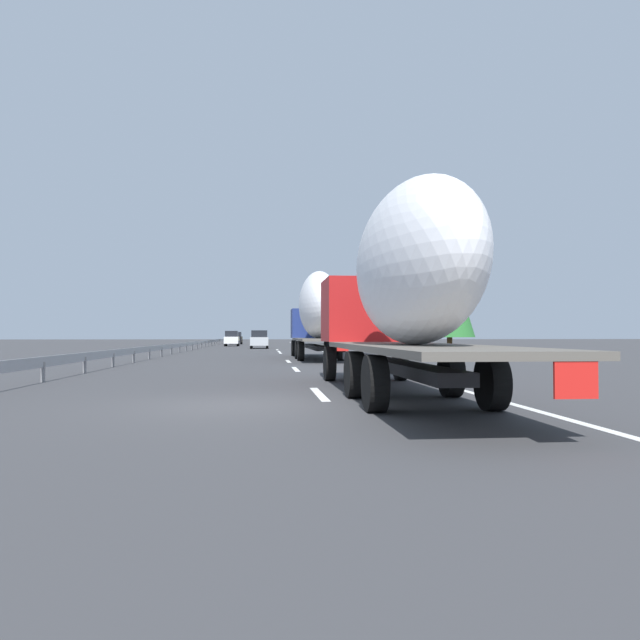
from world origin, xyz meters
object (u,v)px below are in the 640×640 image
at_px(car_white_van, 232,338).
at_px(car_yellow_coupe, 261,338).
at_px(truck_trailing, 401,285).
at_px(car_black_suv, 236,338).
at_px(truck_lead, 317,312).
at_px(road_sign, 334,327).
at_px(car_silver_hatch, 259,339).

bearing_deg(car_white_van, car_yellow_coupe, -7.12).
xyz_separation_m(truck_trailing, car_black_suv, (74.49, 7.11, -1.62)).
bearing_deg(car_white_van, truck_lead, -169.92).
height_order(truck_trailing, road_sign, truck_trailing).
distance_m(car_black_suv, road_sign, 37.68).
bearing_deg(car_yellow_coupe, truck_lead, -177.03).
bearing_deg(truck_lead, car_silver_hatch, 7.58).
height_order(car_silver_hatch, car_black_suv, car_silver_hatch).
bearing_deg(car_black_suv, car_white_van, -179.39).
xyz_separation_m(truck_lead, car_black_suv, (53.45, 7.11, -1.81)).
relative_size(truck_trailing, car_silver_hatch, 3.19).
relative_size(truck_lead, road_sign, 4.50).
relative_size(car_silver_hatch, road_sign, 1.41).
xyz_separation_m(car_silver_hatch, road_sign, (-9.10, -6.60, 1.16)).
bearing_deg(truck_trailing, car_white_van, 6.59).
distance_m(car_silver_hatch, car_black_suv, 27.39).
relative_size(car_white_van, road_sign, 1.38).
bearing_deg(road_sign, car_silver_hatch, 35.94).
height_order(truck_trailing, car_white_van, truck_trailing).
relative_size(car_yellow_coupe, car_white_van, 1.07).
xyz_separation_m(car_silver_hatch, car_yellow_coupe, (40.64, -0.02, -0.01)).
xyz_separation_m(car_yellow_coupe, road_sign, (-49.74, -6.58, 1.17)).
relative_size(car_silver_hatch, car_yellow_coupe, 0.96).
xyz_separation_m(truck_lead, truck_trailing, (-21.04, -0.00, -0.19)).
height_order(truck_trailing, car_black_suv, truck_trailing).
distance_m(truck_trailing, car_yellow_coupe, 88.06).
bearing_deg(car_silver_hatch, car_black_suv, 7.57).
distance_m(truck_lead, car_white_van, 39.75).
distance_m(car_yellow_coupe, car_black_suv, 13.96).
bearing_deg(car_black_suv, car_yellow_coupe, -15.07).
xyz_separation_m(truck_trailing, road_sign, (38.24, -3.10, -0.45)).
distance_m(truck_trailing, car_white_van, 60.56).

